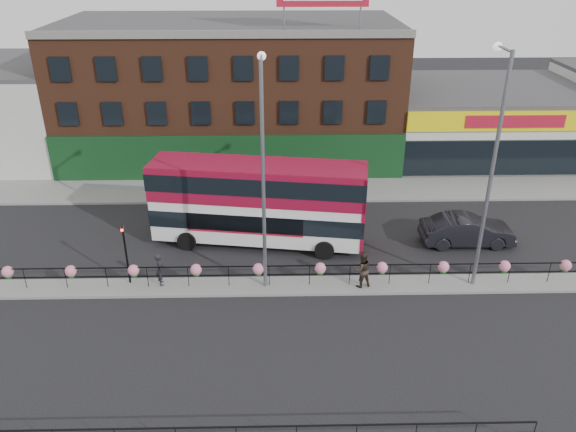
{
  "coord_description": "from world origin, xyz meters",
  "views": [
    {
      "loc": [
        -0.57,
        -23.57,
        15.65
      ],
      "look_at": [
        0.0,
        3.0,
        2.5
      ],
      "focal_mm": 35.0,
      "sensor_mm": 36.0,
      "label": 1
    }
  ],
  "objects_px": {
    "pedestrian_a": "(160,269)",
    "lamp_column_east": "(492,153)",
    "pedestrian_b": "(362,269)",
    "lamp_column_west": "(263,160)",
    "double_decker_bus": "(259,196)",
    "car": "(467,230)"
  },
  "relations": [
    {
      "from": "lamp_column_west",
      "to": "pedestrian_a",
      "type": "bearing_deg",
      "value": -179.77
    },
    {
      "from": "pedestrian_a",
      "to": "pedestrian_b",
      "type": "height_order",
      "value": "pedestrian_b"
    },
    {
      "from": "pedestrian_b",
      "to": "lamp_column_east",
      "type": "relative_size",
      "value": 0.17
    },
    {
      "from": "double_decker_bus",
      "to": "pedestrian_a",
      "type": "bearing_deg",
      "value": -137.27
    },
    {
      "from": "double_decker_bus",
      "to": "car",
      "type": "height_order",
      "value": "double_decker_bus"
    },
    {
      "from": "car",
      "to": "lamp_column_west",
      "type": "height_order",
      "value": "lamp_column_west"
    },
    {
      "from": "double_decker_bus",
      "to": "lamp_column_east",
      "type": "distance_m",
      "value": 12.33
    },
    {
      "from": "double_decker_bus",
      "to": "pedestrian_a",
      "type": "xyz_separation_m",
      "value": [
        -4.82,
        -4.46,
        -1.94
      ]
    },
    {
      "from": "pedestrian_b",
      "to": "lamp_column_west",
      "type": "height_order",
      "value": "lamp_column_west"
    },
    {
      "from": "lamp_column_west",
      "to": "lamp_column_east",
      "type": "xyz_separation_m",
      "value": [
        10.39,
        -0.02,
        0.22
      ]
    },
    {
      "from": "car",
      "to": "double_decker_bus",
      "type": "bearing_deg",
      "value": 87.71
    },
    {
      "from": "pedestrian_b",
      "to": "lamp_column_west",
      "type": "xyz_separation_m",
      "value": [
        -4.75,
        0.41,
        5.62
      ]
    },
    {
      "from": "pedestrian_a",
      "to": "lamp_column_east",
      "type": "height_order",
      "value": "lamp_column_east"
    },
    {
      "from": "pedestrian_a",
      "to": "lamp_column_east",
      "type": "bearing_deg",
      "value": -107.18
    },
    {
      "from": "pedestrian_a",
      "to": "lamp_column_east",
      "type": "distance_m",
      "value": 16.69
    },
    {
      "from": "double_decker_bus",
      "to": "car",
      "type": "bearing_deg",
      "value": -2.03
    },
    {
      "from": "pedestrian_b",
      "to": "double_decker_bus",
      "type": "bearing_deg",
      "value": -59.55
    },
    {
      "from": "car",
      "to": "lamp_column_east",
      "type": "bearing_deg",
      "value": 166.17
    },
    {
      "from": "double_decker_bus",
      "to": "lamp_column_west",
      "type": "distance_m",
      "value": 5.84
    },
    {
      "from": "pedestrian_a",
      "to": "car",
      "type": "bearing_deg",
      "value": -93.48
    },
    {
      "from": "pedestrian_a",
      "to": "pedestrian_b",
      "type": "relative_size",
      "value": 0.9
    },
    {
      "from": "pedestrian_a",
      "to": "pedestrian_b",
      "type": "xyz_separation_m",
      "value": [
        9.96,
        -0.39,
        0.09
      ]
    }
  ]
}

